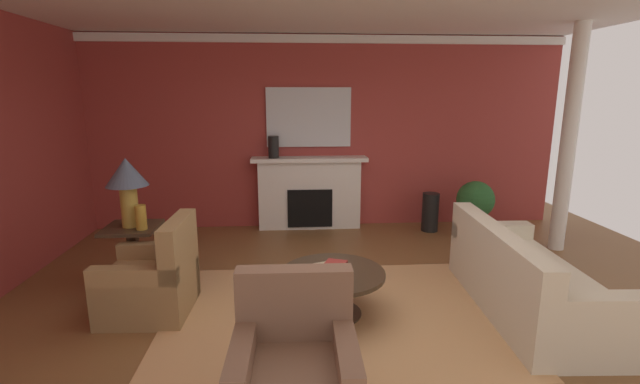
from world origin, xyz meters
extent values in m
plane|color=brown|center=(0.00, 0.00, 0.00)|extent=(9.21, 9.21, 0.00)
cube|color=#9E3833|center=(0.00, 3.14, 1.50)|extent=(7.69, 0.12, 2.99)
cube|color=white|center=(0.00, 3.06, 2.91)|extent=(7.69, 0.08, 0.12)
cube|color=tan|center=(-0.08, 0.05, 0.01)|extent=(3.23, 2.36, 0.01)
cube|color=white|center=(-0.16, 2.94, 0.54)|extent=(1.60, 0.25, 1.08)
cube|color=black|center=(-0.16, 2.92, 0.35)|extent=(0.70, 0.26, 0.60)
cube|color=white|center=(-0.16, 2.91, 1.11)|extent=(1.80, 0.35, 0.06)
cube|color=silver|center=(-0.16, 3.05, 1.75)|extent=(1.31, 0.04, 0.91)
cube|color=beige|center=(1.85, 0.00, 0.23)|extent=(1.02, 2.15, 0.45)
cube|color=beige|center=(1.50, 0.02, 0.65)|extent=(0.32, 2.11, 0.40)
cube|color=beige|center=(1.80, -0.95, 0.31)|extent=(0.91, 0.25, 0.62)
cube|color=beige|center=(1.91, 0.95, 0.31)|extent=(0.91, 0.25, 0.62)
cube|color=#9E7A4C|center=(-1.87, 0.24, 0.22)|extent=(0.83, 0.83, 0.44)
cube|color=#9E7A4C|center=(-1.55, 0.22, 0.70)|extent=(0.20, 0.81, 0.51)
cube|color=#9E7A4C|center=(-1.85, 0.57, 0.30)|extent=(0.81, 0.18, 0.60)
cube|color=#9E7A4C|center=(-1.88, -0.09, 0.30)|extent=(0.81, 0.18, 0.60)
cube|color=brown|center=(-0.46, -1.06, 0.70)|extent=(0.80, 0.18, 0.51)
cube|color=brown|center=(-0.80, -1.37, 0.30)|extent=(0.16, 0.80, 0.60)
cube|color=brown|center=(-0.14, -1.39, 0.30)|extent=(0.16, 0.80, 0.60)
cylinder|color=#3D2D1E|center=(-0.08, 0.05, 0.43)|extent=(1.00, 1.00, 0.04)
cylinder|color=#3D2D1E|center=(-0.08, 0.05, 0.21)|extent=(0.12, 0.12, 0.41)
cylinder|color=#3D2D1E|center=(-0.08, 0.05, 0.01)|extent=(0.56, 0.56, 0.03)
cube|color=#3D2D1E|center=(-2.20, 0.86, 0.68)|extent=(0.56, 0.56, 0.04)
cube|color=#3D2D1E|center=(-2.20, 0.86, 0.33)|extent=(0.10, 0.10, 0.66)
cube|color=#3D2D1E|center=(-2.20, 0.86, 0.02)|extent=(0.45, 0.45, 0.04)
cylinder|color=#B28E38|center=(-2.20, 0.86, 0.92)|extent=(0.18, 0.18, 0.45)
cone|color=#4C566B|center=(-2.20, 0.86, 1.30)|extent=(0.44, 0.44, 0.30)
cylinder|color=#B7892D|center=(-2.05, 0.74, 0.83)|extent=(0.11, 0.11, 0.26)
cylinder|color=black|center=(-0.71, 2.88, 1.31)|extent=(0.16, 0.16, 0.34)
cylinder|color=black|center=(1.71, 2.63, 0.30)|extent=(0.26, 0.26, 0.60)
cube|color=tan|center=(-0.14, 0.10, 0.47)|extent=(0.24, 0.25, 0.04)
cube|color=navy|center=(-0.19, -0.06, 0.51)|extent=(0.26, 0.23, 0.03)
cube|color=maroon|center=(-0.07, -0.05, 0.55)|extent=(0.25, 0.26, 0.05)
cylinder|color=#333333|center=(2.31, 2.38, 0.15)|extent=(0.32, 0.32, 0.30)
sphere|color=#28602D|center=(2.31, 2.38, 0.55)|extent=(0.56, 0.56, 0.56)
cylinder|color=white|center=(3.21, 1.70, 1.50)|extent=(0.20, 0.20, 2.99)
camera|label=1|loc=(-0.48, -3.88, 2.11)|focal=24.77mm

